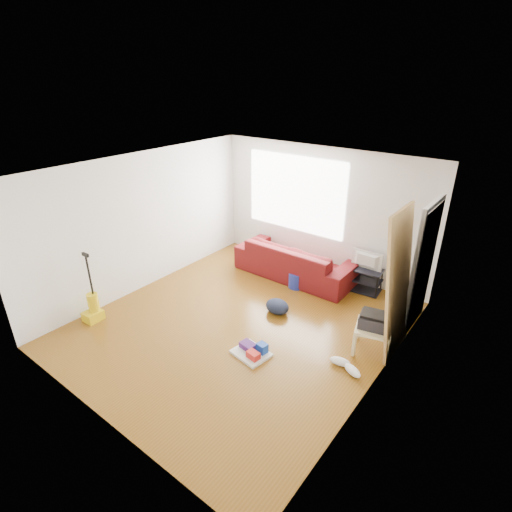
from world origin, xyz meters
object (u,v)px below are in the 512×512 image
Objects in this scene: sofa at (294,276)px; bucket at (296,287)px; tv_stand at (363,279)px; side_table at (373,330)px; cleaning_tray at (252,351)px; vacuum at (93,308)px; backpack at (277,312)px.

sofa is 8.00× the size of bucket.
tv_stand reaches higher than sofa.
side_table is (2.15, -1.30, 0.34)m from sofa.
cleaning_tray is at bearing 108.84° from sofa.
tv_stand is 2.76m from cleaning_tray.
tv_stand is (1.32, 0.27, 0.23)m from sofa.
bucket is at bearing 153.81° from side_table.
side_table is at bearing 41.02° from cleaning_tray.
bucket is 0.53× the size of cleaning_tray.
sofa is at bearing 59.29° from vacuum.
cleaning_tray is 1.32× the size of backpack.
cleaning_tray is at bearing -74.81° from bucket.
tv_stand reaches higher than bucket.
cleaning_tray is (-1.32, -1.15, -0.29)m from side_table.
side_table is 1.70m from backpack.
tv_stand is 2.31× the size of bucket.
tv_stand is 1.80m from backpack.
cleaning_tray is at bearing -105.66° from tv_stand.
bucket reaches higher than backpack.
vacuum is at bearing -136.44° from tv_stand.
tv_stand is at bearing 117.94° from side_table.
side_table reaches higher than sofa.
tv_stand is 4.75m from vacuum.
side_table is 0.52× the size of vacuum.
vacuum is (-3.12, -3.59, -0.01)m from tv_stand.
vacuum is (-2.07, -2.95, 0.22)m from bucket.
side_table is at bearing 8.14° from backpack.
tv_stand reaches higher than backpack.
side_table is 1.10× the size of cleaning_tray.
sofa is 1.37m from tv_stand.
side_table is at bearing 148.97° from sofa.
backpack is (-0.35, 1.13, -0.06)m from cleaning_tray.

